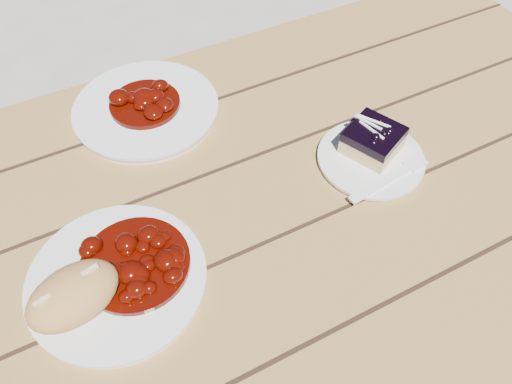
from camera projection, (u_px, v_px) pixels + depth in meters
name	position (u px, v px, depth m)	size (l,w,h in m)	color
picnic_table	(121.00, 312.00, 0.84)	(2.00, 1.55, 0.75)	olive
main_plate	(118.00, 280.00, 0.68)	(0.24, 0.24, 0.02)	white
goulash_stew	(133.00, 258.00, 0.67)	(0.15, 0.15, 0.04)	#4B0902
bread_roll	(73.00, 295.00, 0.63)	(0.12, 0.08, 0.06)	tan
dessert_plate	(370.00, 159.00, 0.83)	(0.17, 0.17, 0.01)	white
blueberry_cake	(373.00, 140.00, 0.82)	(0.11, 0.11, 0.05)	#EAC87F
fork_dessert	(381.00, 183.00, 0.79)	(0.03, 0.16, 0.01)	white
second_plate	(146.00, 110.00, 0.90)	(0.25, 0.25, 0.02)	white
second_stew	(143.00, 97.00, 0.88)	(0.13, 0.13, 0.04)	#4B0902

